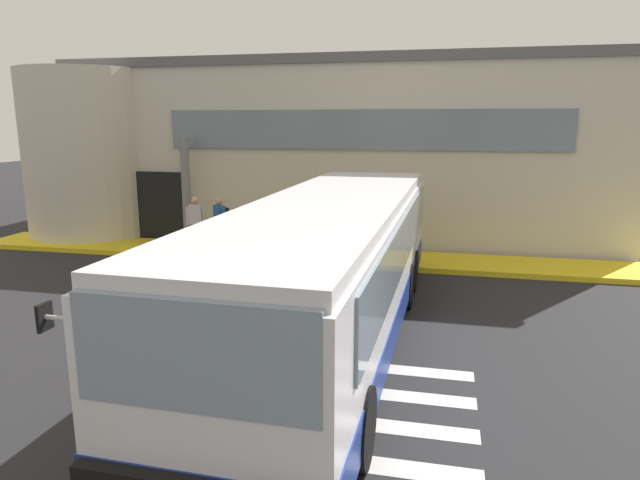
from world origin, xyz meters
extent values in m
cube|color=#232326|center=(0.00, 0.00, -0.01)|extent=(80.00, 90.00, 0.02)
cube|color=silver|center=(2.00, -5.10, 0.00)|extent=(4.40, 0.36, 0.01)
cube|color=silver|center=(2.00, -4.20, 0.00)|extent=(4.40, 0.36, 0.01)
cube|color=silver|center=(2.00, -3.30, 0.00)|extent=(4.40, 0.36, 0.01)
cube|color=silver|center=(2.00, -2.40, 0.00)|extent=(4.40, 0.36, 0.01)
cube|color=beige|center=(0.00, 12.00, 2.89)|extent=(18.29, 12.00, 5.77)
cube|color=#56565B|center=(0.00, 12.00, 5.92)|extent=(18.49, 12.20, 0.30)
cylinder|color=beige|center=(-8.64, 6.50, 2.89)|extent=(4.40, 4.40, 5.77)
cube|color=black|center=(-5.64, 5.95, 1.20)|extent=(1.80, 0.16, 2.40)
cube|color=slate|center=(1.00, 5.96, 3.80)|extent=(12.29, 0.10, 1.20)
cube|color=yellow|center=(0.00, 4.80, 0.07)|extent=(22.29, 2.00, 0.15)
cylinder|color=slate|center=(-4.51, 5.40, 1.85)|extent=(0.28, 0.28, 3.40)
cube|color=silver|center=(1.63, -1.42, 1.42)|extent=(2.81, 11.03, 2.15)
cube|color=navy|center=(1.63, -1.42, 0.62)|extent=(2.85, 11.07, 0.55)
cube|color=silver|center=(1.63, -1.42, 2.60)|extent=(2.70, 10.83, 0.20)
cube|color=gray|center=(1.51, -6.86, 2.02)|extent=(2.35, 0.18, 1.05)
cube|color=gray|center=(2.94, -1.15, 1.92)|extent=(0.27, 9.77, 0.95)
cube|color=gray|center=(0.35, -1.09, 1.92)|extent=(0.27, 9.77, 0.95)
cube|color=black|center=(1.51, -6.86, 2.38)|extent=(2.15, 0.15, 0.28)
cylinder|color=#B7B7BF|center=(0.02, -6.62, 2.17)|extent=(0.40, 0.06, 0.05)
cube|color=black|center=(-0.18, -6.62, 2.17)|extent=(0.04, 0.20, 0.28)
cylinder|color=black|center=(2.72, -5.13, 0.50)|extent=(0.32, 1.01, 1.00)
cylinder|color=black|center=(0.37, -5.08, 0.50)|extent=(0.32, 1.01, 1.00)
cylinder|color=black|center=(2.86, 0.83, 0.50)|extent=(0.32, 1.01, 1.00)
cylinder|color=black|center=(0.51, 0.89, 0.50)|extent=(0.32, 1.01, 1.00)
cylinder|color=black|center=(2.89, 2.13, 0.50)|extent=(0.32, 1.01, 1.00)
cylinder|color=black|center=(0.54, 2.19, 0.50)|extent=(0.32, 1.01, 1.00)
cylinder|color=#4C4233|center=(-3.62, 4.34, 0.57)|extent=(0.15, 0.15, 0.85)
cylinder|color=#4C4233|center=(-3.81, 4.30, 0.57)|extent=(0.15, 0.15, 0.85)
cube|color=silver|center=(-3.71, 4.32, 1.29)|extent=(0.41, 0.28, 0.58)
sphere|color=tan|center=(-3.71, 4.32, 1.71)|extent=(0.23, 0.23, 0.23)
cylinder|color=silver|center=(-3.47, 4.37, 1.24)|extent=(0.09, 0.09, 0.55)
cylinder|color=silver|center=(-3.96, 4.28, 1.24)|extent=(0.09, 0.09, 0.55)
cylinder|color=#1E2338|center=(-2.91, 4.35, 0.57)|extent=(0.15, 0.15, 0.85)
cylinder|color=#1E2338|center=(-3.06, 4.48, 0.57)|extent=(0.15, 0.15, 0.85)
cube|color=#2659A5|center=(-2.99, 4.42, 1.29)|extent=(0.43, 0.41, 0.58)
sphere|color=tan|center=(-2.99, 4.42, 1.71)|extent=(0.23, 0.23, 0.23)
cylinder|color=#2659A5|center=(-2.79, 4.26, 1.24)|extent=(0.09, 0.09, 0.55)
cylinder|color=#2659A5|center=(-3.18, 4.58, 1.24)|extent=(0.09, 0.09, 0.55)
cube|color=black|center=(-2.88, 4.55, 1.27)|extent=(0.35, 0.33, 0.44)
camera|label=1|loc=(3.58, -11.08, 4.05)|focal=31.26mm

